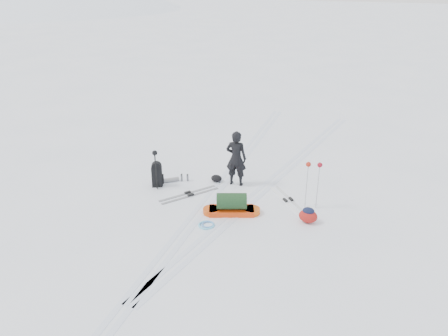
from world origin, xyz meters
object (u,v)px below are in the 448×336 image
at_px(skier, 236,158).
at_px(expedition_rucksack, 159,175).
at_px(ski_poles_black, 155,158).
at_px(pulk_sled, 232,206).

xyz_separation_m(skier, expedition_rucksack, (-2.14, -1.00, -0.50)).
relative_size(skier, ski_poles_black, 1.38).
distance_m(expedition_rucksack, ski_poles_black, 0.70).
xyz_separation_m(skier, pulk_sled, (0.55, -1.72, -0.64)).
bearing_deg(ski_poles_black, skier, 18.51).
distance_m(skier, expedition_rucksack, 2.42).
bearing_deg(expedition_rucksack, pulk_sled, -42.04).
bearing_deg(skier, expedition_rucksack, 18.52).
relative_size(pulk_sled, expedition_rucksack, 1.98).
xyz_separation_m(pulk_sled, expedition_rucksack, (-2.69, 0.72, 0.14)).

